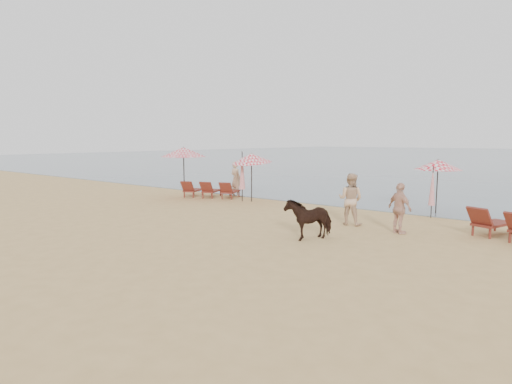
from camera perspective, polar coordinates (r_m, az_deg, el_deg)
ground at (r=12.11m, az=-14.95°, el=-7.46°), size 120.00×120.00×0.00m
lounger_cluster_left at (r=22.05m, az=-6.12°, el=0.30°), size 3.09×2.47×0.59m
lounger_cluster_right at (r=14.88m, az=30.53°, el=-3.77°), size 2.25×2.21×0.64m
umbrella_open_left_a at (r=22.10m, az=-9.64°, el=5.28°), size 2.29×2.29×2.61m
umbrella_open_left_b at (r=20.43m, az=-0.60°, el=4.54°), size 1.90×1.93×2.42m
umbrella_open_right at (r=18.44m, az=23.11°, el=3.37°), size 1.81×1.81×2.20m
umbrella_closed_left at (r=20.59m, az=-1.85°, el=2.86°), size 0.29×0.29×2.41m
umbrella_closed_right at (r=17.52m, az=22.46°, el=0.71°), size 0.24×0.24×1.97m
cow at (r=13.05m, az=7.08°, el=-3.48°), size 1.17×1.59×1.23m
beachgoer_left at (r=22.64m, az=-2.71°, el=1.77°), size 0.70×0.50×1.82m
beachgoer_right_a at (r=15.28m, az=12.49°, el=-0.94°), size 0.94×0.77×1.81m
beachgoer_right_b at (r=14.27m, az=18.62°, el=-2.08°), size 1.03×0.79×1.63m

